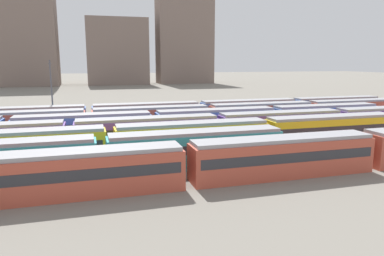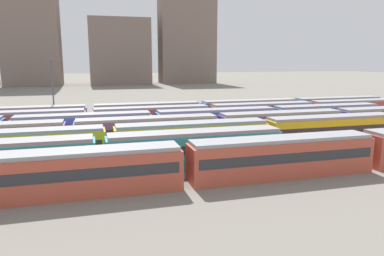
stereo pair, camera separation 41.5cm
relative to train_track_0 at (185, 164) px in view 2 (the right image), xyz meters
name	(u,v)px [view 2 (the right image)]	position (x,y,z in m)	size (l,w,h in m)	color
train_track_0	(185,164)	(0.00, 0.00, 0.00)	(74.70, 3.06, 3.75)	#BC4C38
train_track_2	(110,142)	(-5.84, 10.40, 0.00)	(74.70, 3.06, 3.75)	yellow
train_track_3	(148,131)	(-0.83, 15.60, 0.00)	(93.60, 3.06, 3.75)	#6B429E
train_track_4	(154,124)	(0.79, 20.80, 0.00)	(74.70, 3.06, 3.75)	#4C70BC
train_track_5	(152,118)	(1.39, 26.00, 0.00)	(93.60, 3.06, 3.75)	#BC4C38
train_track_6	(148,114)	(1.47, 31.20, 0.00)	(93.60, 3.06, 3.75)	#4C70BC
catenary_pole_1	(53,90)	(-13.73, 34.47, 4.11)	(0.24, 3.20, 10.91)	#4C4C51
distant_building_2	(31,25)	(-31.97, 146.16, 24.47)	(23.47, 18.55, 52.75)	#7A665B
distant_building_3	(120,52)	(5.88, 146.16, 13.20)	(27.73, 17.76, 30.20)	#7A665B
distant_building_4	(187,41)	(38.65, 146.16, 18.86)	(26.76, 13.28, 41.54)	#7A665B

